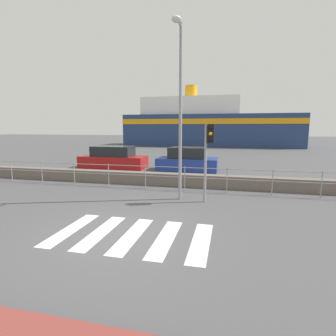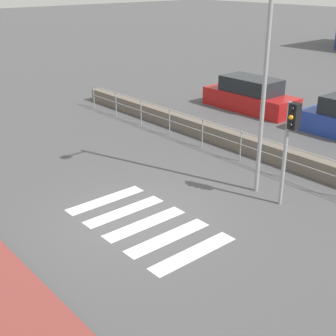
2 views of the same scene
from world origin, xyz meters
TOP-DOWN VIEW (x-y plane):
  - ground_plane at (0.00, 0.00)m, footprint 160.00×160.00m
  - crosswalk at (0.39, 0.00)m, footprint 4.05×2.40m
  - seawall at (0.00, 6.02)m, footprint 22.42×0.55m
  - harbor_fence at (-0.00, 5.15)m, footprint 20.22×0.04m
  - traffic_light_far at (2.06, 3.53)m, footprint 0.34×0.32m
  - streetlamp at (0.97, 3.53)m, footprint 0.32×1.11m
  - parked_car_red at (-4.97, 10.47)m, footprint 4.56×1.71m

SIDE VIEW (x-z plane):
  - ground_plane at x=0.00m, z-range 0.00..0.00m
  - crosswalk at x=0.39m, z-range 0.00..0.01m
  - seawall at x=0.00m, z-range 0.00..0.59m
  - parked_car_red at x=-4.97m, z-range -0.11..1.40m
  - harbor_fence at x=0.00m, z-range 0.18..1.27m
  - traffic_light_far at x=2.06m, z-range 0.68..3.59m
  - streetlamp at x=0.97m, z-range 0.74..7.23m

